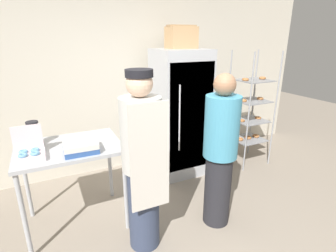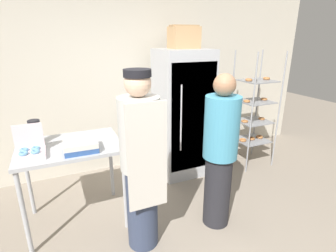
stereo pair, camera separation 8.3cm
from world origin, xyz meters
The scene contains 10 objects.
back_wall centered at (0.00, 2.24, 1.47)m, with size 6.40×0.12×2.94m, color beige.
refrigerator centered at (0.56, 1.63, 0.91)m, with size 0.72×0.68×1.82m.
baking_rack centered at (1.71, 1.42, 0.87)m, with size 0.55×0.50×1.79m.
prep_counter centered at (-1.04, 1.06, 0.81)m, with size 1.02×0.76×0.92m.
donut_box centered at (-1.39, 0.91, 0.97)m, with size 0.26×0.24×0.28m.
blender_pitcher centered at (-1.34, 1.22, 1.04)m, with size 0.15×0.15×0.26m.
binder_stack centered at (-0.94, 0.84, 0.97)m, with size 0.32×0.24×0.10m.
cardboard_storage_box centered at (0.60, 1.71, 1.97)m, with size 0.39×0.27×0.30m.
person_baker centered at (-0.48, 0.43, 0.90)m, with size 0.37×0.38×1.73m.
person_customer centered at (0.37, 0.40, 0.84)m, with size 0.35×0.35×1.65m.
Camera 2 is at (-1.12, -1.62, 1.97)m, focal length 28.00 mm.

